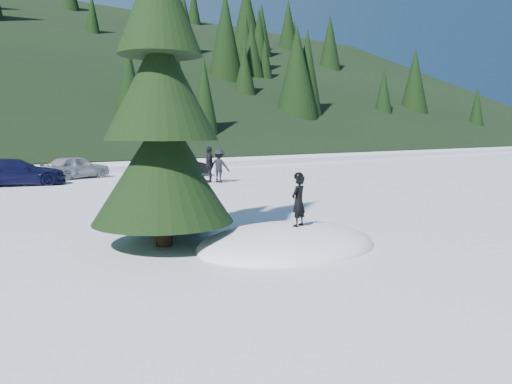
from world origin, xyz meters
TOP-DOWN VIEW (x-y plane):
  - ground at (0.00, 0.00)m, footprint 200.00×200.00m
  - snow_mound at (0.00, 0.00)m, footprint 4.48×3.52m
  - spruce_tall at (-2.20, 1.80)m, footprint 3.20×3.20m
  - spruce_short at (-1.20, 3.20)m, footprint 2.20×2.20m
  - child_skier at (0.12, -0.23)m, footprint 0.48×0.38m
  - adult_0 at (4.28, 12.06)m, footprint 0.90×0.93m
  - adult_1 at (6.78, 13.39)m, footprint 1.04×1.15m
  - adult_2 at (7.16, 13.03)m, footprint 1.12×1.30m
  - car_3 at (-1.44, 18.10)m, footprint 4.90×3.00m
  - car_4 at (2.14, 19.99)m, footprint 4.10×2.45m
  - car_5 at (7.33, 17.69)m, footprint 4.05×2.53m

SIDE VIEW (x-z plane):
  - ground at x=0.00m, z-range 0.00..0.00m
  - snow_mound at x=0.00m, z-range -0.48..0.48m
  - car_5 at x=7.33m, z-range 0.00..1.26m
  - car_4 at x=2.14m, z-range 0.00..1.31m
  - car_3 at x=-1.44m, z-range 0.00..1.33m
  - adult_0 at x=4.28m, z-range 0.00..1.51m
  - adult_2 at x=7.16m, z-range 0.00..1.75m
  - adult_1 at x=6.78m, z-range 0.00..1.88m
  - child_skier at x=0.12m, z-range 0.48..1.64m
  - spruce_short at x=-1.20m, z-range -0.58..4.79m
  - spruce_tall at x=-2.20m, z-range -0.98..7.62m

